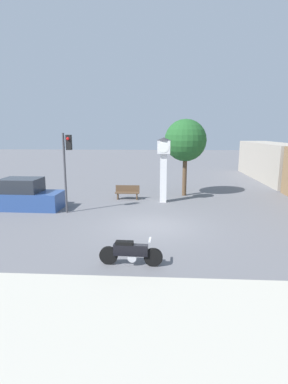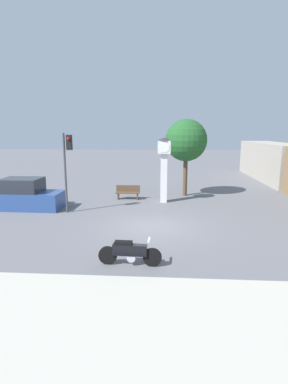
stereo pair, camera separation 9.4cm
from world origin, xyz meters
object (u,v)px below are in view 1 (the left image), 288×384
Objects in this scene: street_tree at (185,141)px; parked_car at (25,196)px; clock_tower at (164,160)px; motorcycle at (131,252)px; bench at (127,192)px; traffic_light at (67,159)px.

parked_car is at bearing -155.81° from street_tree.
street_tree is (1.50, 2.12, 1.12)m from clock_tower.
bench is (-1.25, 10.04, 0.03)m from motorcycle.
bench is (-2.38, 0.68, -2.23)m from clock_tower.
clock_tower is 8.60m from parked_car.
street_tree is at bearing 25.43° from parked_car.
bench is at bearing 27.91° from parked_car.
clock_tower is at bearing 16.38° from parked_car.
clock_tower is 2.56× the size of bench.
clock_tower is (1.13, 9.37, 2.26)m from motorcycle.
motorcycle is 1.35× the size of bench.
street_tree reaches higher than clock_tower.
traffic_light is (-5.24, -2.89, 0.29)m from clock_tower.
motorcycle is at bearing -96.86° from clock_tower.
traffic_light is 5.22m from bench.
traffic_light is (-4.11, 6.48, 2.55)m from motorcycle.
parked_car is (-5.71, -2.87, 0.26)m from bench.
motorcycle is at bearing -57.59° from traffic_light.
traffic_light is at bearing -143.41° from street_tree.
street_tree is at bearing 36.59° from traffic_light.
parked_car is at bearing 166.24° from traffic_light.
traffic_light is 2.74× the size of bench.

